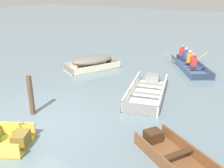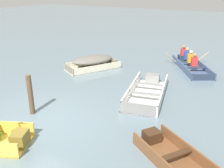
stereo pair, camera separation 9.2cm
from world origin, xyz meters
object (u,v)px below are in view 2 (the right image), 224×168
at_px(skiff_cream_mid_moored, 93,61).
at_px(rowboat_slate_blue_with_crew, 190,63).
at_px(skiff_white_near_moored, 148,91).
at_px(mooring_post, 30,95).

height_order(skiff_cream_mid_moored, rowboat_slate_blue_with_crew, rowboat_slate_blue_with_crew).
bearing_deg(skiff_cream_mid_moored, rowboat_slate_blue_with_crew, 34.72).
relative_size(skiff_white_near_moored, mooring_post, 2.56).
bearing_deg(mooring_post, rowboat_slate_blue_with_crew, 69.60).
relative_size(skiff_white_near_moored, skiff_cream_mid_moored, 1.19).
height_order(rowboat_slate_blue_with_crew, mooring_post, mooring_post).
bearing_deg(skiff_white_near_moored, mooring_post, -126.51).
relative_size(skiff_cream_mid_moored, rowboat_slate_blue_with_crew, 0.83).
height_order(skiff_white_near_moored, skiff_cream_mid_moored, skiff_cream_mid_moored).
bearing_deg(rowboat_slate_blue_with_crew, mooring_post, -110.40).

